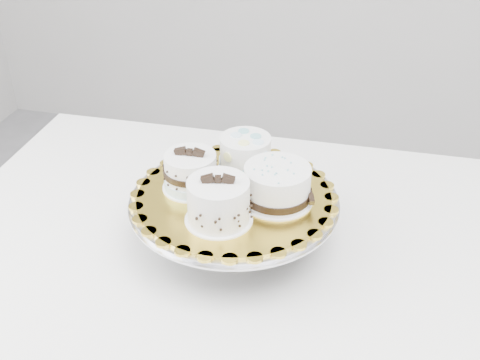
% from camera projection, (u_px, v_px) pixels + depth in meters
% --- Properties ---
extents(table, '(1.23, 0.84, 0.75)m').
position_uv_depth(table, '(241.00, 261.00, 1.24)').
color(table, white).
rests_on(table, floor).
extents(cake_stand, '(0.39, 0.39, 0.11)m').
position_uv_depth(cake_stand, '(234.00, 212.00, 1.13)').
color(cake_stand, gray).
rests_on(cake_stand, table).
extents(cake_board, '(0.45, 0.45, 0.01)m').
position_uv_depth(cake_board, '(234.00, 196.00, 1.11)').
color(cake_board, gold).
rests_on(cake_board, cake_stand).
extents(cake_swirl, '(0.13, 0.13, 0.09)m').
position_uv_depth(cake_swirl, '(218.00, 202.00, 1.03)').
color(cake_swirl, white).
rests_on(cake_swirl, cake_board).
extents(cake_banded, '(0.11, 0.11, 0.09)m').
position_uv_depth(cake_banded, '(191.00, 173.00, 1.11)').
color(cake_banded, white).
rests_on(cake_banded, cake_board).
extents(cake_dots, '(0.12, 0.12, 0.07)m').
position_uv_depth(cake_dots, '(245.00, 154.00, 1.16)').
color(cake_dots, white).
rests_on(cake_dots, cake_board).
extents(cake_ribbon, '(0.15, 0.15, 0.07)m').
position_uv_depth(cake_ribbon, '(278.00, 186.00, 1.08)').
color(cake_ribbon, white).
rests_on(cake_ribbon, cake_board).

